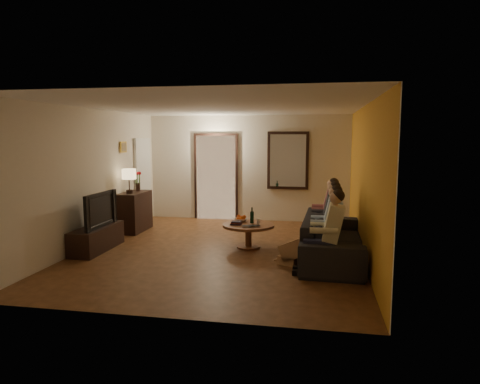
% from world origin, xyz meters
% --- Properties ---
extents(floor, '(5.00, 6.00, 0.01)m').
position_xyz_m(floor, '(0.00, 0.00, 0.00)').
color(floor, '#482A13').
rests_on(floor, ground).
extents(ceiling, '(5.00, 6.00, 0.01)m').
position_xyz_m(ceiling, '(0.00, 0.00, 2.60)').
color(ceiling, white).
rests_on(ceiling, back_wall).
extents(back_wall, '(5.00, 0.02, 2.60)m').
position_xyz_m(back_wall, '(0.00, 3.00, 1.30)').
color(back_wall, beige).
rests_on(back_wall, floor).
extents(front_wall, '(5.00, 0.02, 2.60)m').
position_xyz_m(front_wall, '(0.00, -3.00, 1.30)').
color(front_wall, beige).
rests_on(front_wall, floor).
extents(left_wall, '(0.02, 6.00, 2.60)m').
position_xyz_m(left_wall, '(-2.50, 0.00, 1.30)').
color(left_wall, beige).
rests_on(left_wall, floor).
extents(right_wall, '(0.02, 6.00, 2.60)m').
position_xyz_m(right_wall, '(2.50, 0.00, 1.30)').
color(right_wall, beige).
rests_on(right_wall, floor).
extents(orange_accent, '(0.01, 6.00, 2.60)m').
position_xyz_m(orange_accent, '(2.49, 0.00, 1.30)').
color(orange_accent, orange).
rests_on(orange_accent, right_wall).
extents(kitchen_doorway, '(1.00, 0.06, 2.10)m').
position_xyz_m(kitchen_doorway, '(-0.80, 2.98, 1.05)').
color(kitchen_doorway, '#FFE0A5').
rests_on(kitchen_doorway, floor).
extents(door_trim, '(1.12, 0.04, 2.22)m').
position_xyz_m(door_trim, '(-0.80, 2.97, 1.05)').
color(door_trim, black).
rests_on(door_trim, floor).
extents(fridge_glimpse, '(0.45, 0.03, 1.70)m').
position_xyz_m(fridge_glimpse, '(-0.55, 2.98, 0.90)').
color(fridge_glimpse, silver).
rests_on(fridge_glimpse, floor).
extents(mirror_frame, '(1.00, 0.05, 1.40)m').
position_xyz_m(mirror_frame, '(1.00, 2.96, 1.50)').
color(mirror_frame, black).
rests_on(mirror_frame, back_wall).
extents(mirror_glass, '(0.86, 0.02, 1.26)m').
position_xyz_m(mirror_glass, '(1.00, 2.93, 1.50)').
color(mirror_glass, white).
rests_on(mirror_glass, back_wall).
extents(white_door, '(0.06, 0.85, 2.04)m').
position_xyz_m(white_door, '(-2.46, 2.30, 1.02)').
color(white_door, white).
rests_on(white_door, floor).
extents(framed_art, '(0.03, 0.28, 0.24)m').
position_xyz_m(framed_art, '(-2.47, 1.30, 1.85)').
color(framed_art, '#B28C33').
rests_on(framed_art, left_wall).
extents(art_canvas, '(0.01, 0.22, 0.18)m').
position_xyz_m(art_canvas, '(-2.46, 1.30, 1.85)').
color(art_canvas, brown).
rests_on(art_canvas, left_wall).
extents(dresser, '(0.45, 0.97, 0.86)m').
position_xyz_m(dresser, '(-2.25, 1.28, 0.43)').
color(dresser, black).
rests_on(dresser, floor).
extents(table_lamp, '(0.30, 0.30, 0.54)m').
position_xyz_m(table_lamp, '(-2.25, 1.06, 1.13)').
color(table_lamp, beige).
rests_on(table_lamp, dresser).
extents(flower_vase, '(0.14, 0.14, 0.44)m').
position_xyz_m(flower_vase, '(-2.25, 1.50, 1.08)').
color(flower_vase, '#AD121A').
rests_on(flower_vase, dresser).
extents(tv_stand, '(0.45, 1.31, 0.44)m').
position_xyz_m(tv_stand, '(-2.25, -0.38, 0.22)').
color(tv_stand, black).
rests_on(tv_stand, floor).
extents(tv, '(1.10, 0.14, 0.63)m').
position_xyz_m(tv, '(-2.25, -0.38, 0.75)').
color(tv, black).
rests_on(tv, tv_stand).
extents(sofa, '(2.55, 1.09, 0.73)m').
position_xyz_m(sofa, '(2.00, -0.19, 0.37)').
color(sofa, black).
rests_on(sofa, floor).
extents(person_a, '(0.60, 0.40, 1.20)m').
position_xyz_m(person_a, '(1.90, -1.09, 0.60)').
color(person_a, tan).
rests_on(person_a, sofa).
extents(person_b, '(0.60, 0.40, 1.20)m').
position_xyz_m(person_b, '(1.90, -0.49, 0.60)').
color(person_b, tan).
rests_on(person_b, sofa).
extents(person_c, '(0.60, 0.40, 1.20)m').
position_xyz_m(person_c, '(1.90, 0.11, 0.60)').
color(person_c, tan).
rests_on(person_c, sofa).
extents(person_d, '(0.60, 0.40, 1.20)m').
position_xyz_m(person_d, '(1.90, 0.71, 0.60)').
color(person_d, tan).
rests_on(person_d, sofa).
extents(dog, '(0.61, 0.45, 0.56)m').
position_xyz_m(dog, '(1.36, -0.70, 0.28)').
color(dog, '#966E45').
rests_on(dog, floor).
extents(coffee_table, '(1.23, 1.23, 0.45)m').
position_xyz_m(coffee_table, '(0.46, 0.29, 0.23)').
color(coffee_table, brown).
rests_on(coffee_table, floor).
extents(bowl, '(0.26, 0.26, 0.06)m').
position_xyz_m(bowl, '(0.28, 0.51, 0.48)').
color(bowl, white).
rests_on(bowl, coffee_table).
extents(oranges, '(0.20, 0.20, 0.08)m').
position_xyz_m(oranges, '(0.28, 0.51, 0.55)').
color(oranges, '#DE5112').
rests_on(oranges, bowl).
extents(wine_bottle, '(0.07, 0.07, 0.31)m').
position_xyz_m(wine_bottle, '(0.51, 0.39, 0.60)').
color(wine_bottle, black).
rests_on(wine_bottle, coffee_table).
extents(wine_glass, '(0.06, 0.06, 0.10)m').
position_xyz_m(wine_glass, '(0.64, 0.34, 0.50)').
color(wine_glass, silver).
rests_on(wine_glass, coffee_table).
extents(book_stack, '(0.20, 0.15, 0.07)m').
position_xyz_m(book_stack, '(0.24, 0.19, 0.48)').
color(book_stack, black).
rests_on(book_stack, coffee_table).
extents(laptop, '(0.38, 0.31, 0.03)m').
position_xyz_m(laptop, '(0.56, 0.01, 0.46)').
color(laptop, black).
rests_on(laptop, coffee_table).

